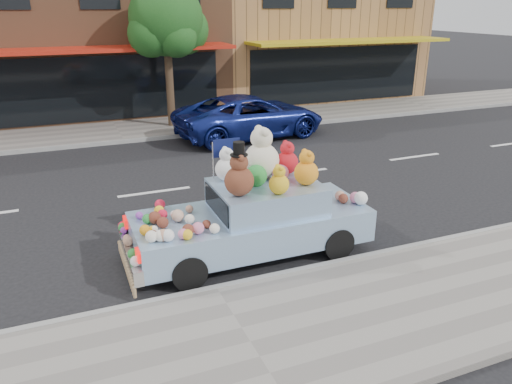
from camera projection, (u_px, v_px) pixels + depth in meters
name	position (u px, v px, depth m)	size (l,w,h in m)	color
ground	(154.00, 192.00, 12.44)	(120.00, 120.00, 0.00)	black
near_sidewalk	(250.00, 345.00, 6.80)	(60.00, 3.00, 0.12)	gray
far_sidewalk	(118.00, 131.00, 18.04)	(60.00, 3.00, 0.12)	gray
near_kerb	(216.00, 290.00, 8.09)	(60.00, 0.12, 0.13)	gray
far_kerb	(124.00, 141.00, 16.74)	(60.00, 0.12, 0.13)	gray
storefront_mid	(92.00, 22.00, 21.50)	(10.00, 9.80, 7.30)	#8E5B3C
storefront_right	(299.00, 19.00, 25.04)	(10.00, 9.80, 7.30)	#9F7043
street_tree	(167.00, 25.00, 17.51)	(3.00, 2.70, 5.22)	#38281C
car_blue	(250.00, 116.00, 17.32)	(2.44, 5.28, 1.47)	navy
art_car	(253.00, 213.00, 9.16)	(4.51, 1.79, 2.33)	black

